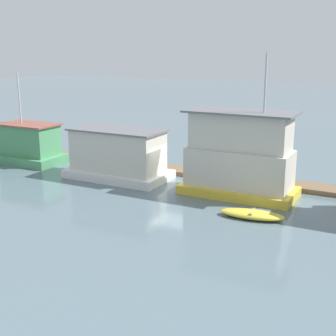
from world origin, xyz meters
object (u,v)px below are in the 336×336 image
object	(u,v)px
houseboat_yellow	(239,157)
houseboat_green	(29,145)
houseboat_white	(118,155)
dinghy_yellow	(252,214)

from	to	relation	value
houseboat_yellow	houseboat_green	bearing A→B (deg)	178.76
houseboat_green	houseboat_yellow	size ratio (longest dim) A/B	0.82
houseboat_green	houseboat_white	distance (m)	8.77
houseboat_green	houseboat_yellow	world-z (taller)	houseboat_yellow
houseboat_green	houseboat_white	bearing A→B (deg)	-3.83
houseboat_green	dinghy_yellow	bearing A→B (deg)	-11.68
houseboat_green	dinghy_yellow	xyz separation A→B (m)	(19.55, -4.04, -1.20)
houseboat_white	houseboat_yellow	world-z (taller)	houseboat_yellow
houseboat_green	houseboat_yellow	distance (m)	17.51
houseboat_yellow	dinghy_yellow	world-z (taller)	houseboat_yellow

